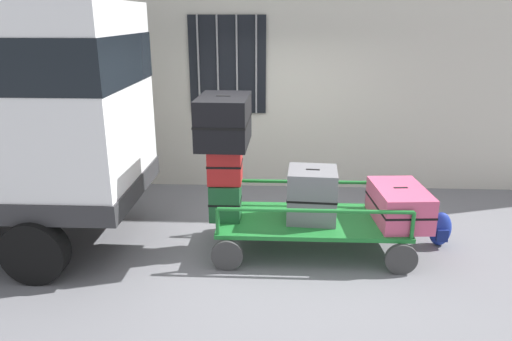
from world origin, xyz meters
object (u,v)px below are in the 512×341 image
luggage_cart (311,224)px  suitcase_left_top (224,121)px  suitcase_midleft_bottom (312,194)px  backpack (440,229)px  suitcase_left_bottom (225,201)px  suitcase_left_middle (225,163)px  suitcase_center_bottom (399,204)px

luggage_cart → suitcase_left_top: bearing=-179.6°
suitcase_midleft_bottom → backpack: 1.70m
suitcase_left_bottom → backpack: (2.64, 0.21, -0.41)m
suitcase_left_bottom → luggage_cart: bearing=1.3°
suitcase_left_top → suitcase_midleft_bottom: size_ratio=1.42×
suitcase_left_middle → suitcase_center_bottom: size_ratio=0.50×
suitcase_midleft_bottom → luggage_cart: bearing=-90.0°
suitcase_midleft_bottom → suitcase_left_middle: bearing=179.7°
suitcase_midleft_bottom → backpack: suitcase_midleft_bottom is taller
luggage_cart → backpack: 1.63m
suitcase_center_bottom → backpack: 0.73m
suitcase_center_bottom → suitcase_left_top: bearing=-179.8°
suitcase_left_bottom → backpack: bearing=4.5°
suitcase_left_middle → suitcase_left_bottom: bearing=-90.0°
suitcase_center_bottom → suitcase_left_bottom: bearing=-179.4°
luggage_cart → suitcase_center_bottom: bearing=-0.1°
luggage_cart → suitcase_center_bottom: suitcase_center_bottom is taller
suitcase_left_bottom → suitcase_left_middle: suitcase_left_middle is taller
suitcase_left_top → backpack: bearing=4.2°
backpack → luggage_cart: bearing=-173.4°
suitcase_left_middle → suitcase_center_bottom: 2.11m
luggage_cart → suitcase_center_bottom: 1.06m
suitcase_left_top → suitcase_center_bottom: bearing=0.2°
suitcase_left_bottom → suitcase_left_middle: 0.46m
suitcase_left_middle → suitcase_midleft_bottom: suitcase_left_middle is taller
suitcase_left_middle → backpack: suitcase_left_middle is taller
suitcase_center_bottom → backpack: bearing=17.8°
suitcase_left_top → suitcase_center_bottom: 2.28m
suitcase_left_middle → backpack: (2.64, 0.17, -0.87)m
suitcase_left_bottom → suitcase_center_bottom: (2.05, 0.02, -0.02)m
suitcase_left_middle → suitcase_left_top: 0.51m
luggage_cart → suitcase_midleft_bottom: size_ratio=3.66×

